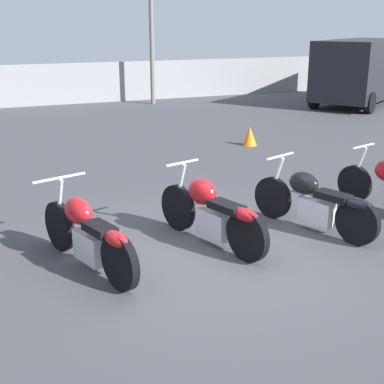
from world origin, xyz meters
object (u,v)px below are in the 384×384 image
motorcycle_slot_2 (212,213)px  motorcycle_slot_3 (315,202)px  traffic_cone_near (250,136)px  motorcycle_slot_1 (88,235)px  parked_van (362,69)px

motorcycle_slot_2 → motorcycle_slot_3: size_ratio=1.01×
motorcycle_slot_2 → traffic_cone_near: bearing=39.8°
motorcycle_slot_1 → traffic_cone_near: motorcycle_slot_1 is taller
motorcycle_slot_3 → parked_van: size_ratio=0.38×
motorcycle_slot_1 → motorcycle_slot_2: bearing=-13.9°
motorcycle_slot_2 → traffic_cone_near: motorcycle_slot_2 is taller
motorcycle_slot_3 → parked_van: parked_van is taller
motorcycle_slot_3 → traffic_cone_near: 5.66m
motorcycle_slot_1 → traffic_cone_near: (5.16, 5.29, -0.22)m
parked_van → motorcycle_slot_2: bearing=-79.3°
motorcycle_slot_2 → motorcycle_slot_3: motorcycle_slot_2 is taller
motorcycle_slot_2 → motorcycle_slot_3: 1.58m
motorcycle_slot_1 → parked_van: (12.25, 9.78, 0.83)m
parked_van → traffic_cone_near: parked_van is taller
motorcycle_slot_2 → motorcycle_slot_1: bearing=166.5°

